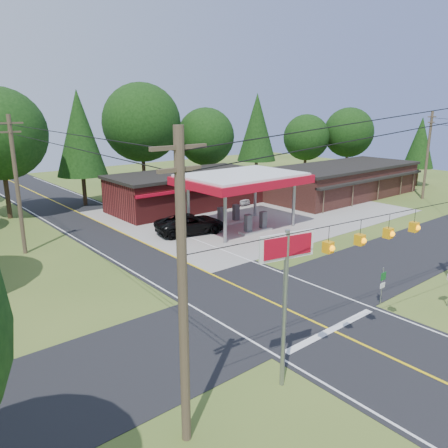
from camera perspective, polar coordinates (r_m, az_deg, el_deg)
ground at (r=24.39m, az=6.99°, el=-10.47°), size 120.00×120.00×0.00m
main_highway at (r=24.39m, az=6.99°, el=-10.45°), size 8.00×120.00×0.02m
cross_road at (r=24.39m, az=6.99°, el=-10.44°), size 70.00×7.00×0.02m
lane_center_yellow at (r=24.38m, az=6.99°, el=-10.42°), size 0.15×110.00×0.00m
gas_canopy at (r=38.14m, az=2.38°, el=5.68°), size 10.60×7.40×4.88m
convenience_store at (r=46.89m, az=-4.93°, el=4.48°), size 16.40×7.55×3.80m
strip_building at (r=54.60m, az=15.28°, el=5.50°), size 20.40×8.75×3.80m
utility_pole_near_left at (r=13.10m, az=-5.41°, el=-8.69°), size 1.80×0.30×10.00m
utility_pole_far_left at (r=34.38m, az=-25.44°, el=4.78°), size 1.80×0.30×10.00m
utility_pole_far_right at (r=55.85m, az=25.04°, el=8.24°), size 1.80×0.30×10.00m
overhead_beacons at (r=18.13m, az=19.22°, el=0.64°), size 17.04×2.04×1.03m
treeline_backdrop at (r=42.63m, az=-16.27°, el=10.45°), size 70.27×51.59×13.30m
suv_car at (r=37.26m, az=-4.39°, el=0.03°), size 7.15×7.15×1.68m
sedan_car at (r=48.67m, az=1.40°, el=3.38°), size 4.06×4.06×1.27m
big_stop_sign at (r=16.07m, az=8.11°, el=-6.51°), size 2.30×0.55×6.26m
route_sign_post at (r=25.30m, az=19.99°, el=-7.21°), size 0.44×0.09×2.14m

